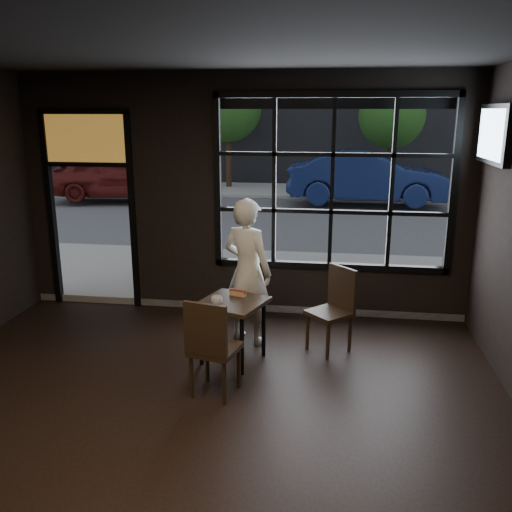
% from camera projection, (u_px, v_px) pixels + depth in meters
% --- Properties ---
extents(floor, '(6.00, 7.00, 0.02)m').
position_uv_depth(floor, '(165.00, 469.00, 4.24)').
color(floor, black).
rests_on(floor, ground).
extents(ceiling, '(6.00, 7.00, 0.02)m').
position_uv_depth(ceiling, '(143.00, 27.00, 3.40)').
color(ceiling, black).
rests_on(ceiling, ground).
extents(window_frame, '(3.06, 0.12, 2.28)m').
position_uv_depth(window_frame, '(332.00, 184.00, 6.95)').
color(window_frame, black).
rests_on(window_frame, ground).
extents(stained_transom, '(1.20, 0.06, 0.70)m').
position_uv_depth(stained_transom, '(86.00, 138.00, 7.26)').
color(stained_transom, orange).
rests_on(stained_transom, ground).
extents(street_asphalt, '(60.00, 41.00, 0.04)m').
position_uv_depth(street_asphalt, '(310.00, 167.00, 27.18)').
color(street_asphalt, '#545456').
rests_on(street_asphalt, ground).
extents(building_across, '(28.00, 12.00, 15.00)m').
position_uv_depth(building_across, '(314.00, 0.00, 24.27)').
color(building_across, '#5B5956').
rests_on(building_across, ground).
extents(cafe_table, '(0.83, 0.83, 0.71)m').
position_uv_depth(cafe_table, '(233.00, 331.00, 5.98)').
color(cafe_table, black).
rests_on(cafe_table, floor).
extents(chair_near, '(0.52, 0.52, 1.00)m').
position_uv_depth(chair_near, '(215.00, 346.00, 5.25)').
color(chair_near, black).
rests_on(chair_near, floor).
extents(chair_window, '(0.60, 0.60, 0.98)m').
position_uv_depth(chair_window, '(329.00, 311.00, 6.20)').
color(chair_window, black).
rests_on(chair_window, floor).
extents(man, '(0.76, 0.66, 1.75)m').
position_uv_depth(man, '(248.00, 271.00, 6.38)').
color(man, white).
rests_on(man, floor).
extents(hotdog, '(0.22, 0.14, 0.06)m').
position_uv_depth(hotdog, '(238.00, 293.00, 6.05)').
color(hotdog, tan).
rests_on(hotdog, cafe_table).
extents(cup, '(0.13, 0.13, 0.10)m').
position_uv_depth(cup, '(217.00, 301.00, 5.75)').
color(cup, silver).
rests_on(cup, cafe_table).
extents(tv, '(0.12, 1.09, 0.64)m').
position_uv_depth(tv, '(495.00, 134.00, 5.84)').
color(tv, black).
rests_on(tv, wall_right).
extents(navy_car, '(4.58, 1.69, 1.50)m').
position_uv_depth(navy_car, '(368.00, 177.00, 15.60)').
color(navy_car, '#131E49').
rests_on(navy_car, street_asphalt).
extents(maroon_car, '(4.35, 2.23, 1.42)m').
position_uv_depth(maroon_car, '(119.00, 176.00, 16.33)').
color(maroon_car, '#521311').
rests_on(maroon_car, street_asphalt).
extents(tree_left, '(2.32, 2.32, 3.96)m').
position_uv_depth(tree_left, '(228.00, 108.00, 18.56)').
color(tree_left, '#332114').
rests_on(tree_left, street_asphalt).
extents(tree_right, '(2.13, 2.13, 3.63)m').
position_uv_depth(tree_right, '(392.00, 115.00, 17.37)').
color(tree_right, '#332114').
rests_on(tree_right, street_asphalt).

